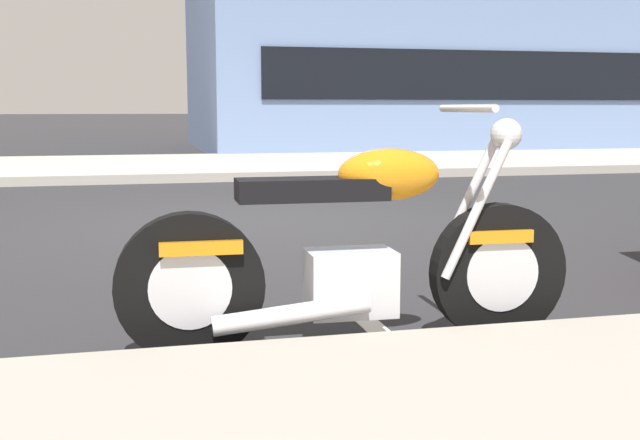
% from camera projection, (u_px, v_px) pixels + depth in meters
% --- Properties ---
extents(ground_plane, '(260.00, 260.00, 0.00)m').
position_uv_depth(ground_plane, '(257.00, 222.00, 7.67)').
color(ground_plane, '#28282B').
extents(parking_stall_stripe, '(0.12, 2.20, 0.01)m').
position_uv_depth(parking_stall_stripe, '(365.00, 318.00, 4.16)').
color(parking_stall_stripe, silver).
rests_on(parking_stall_stripe, ground).
extents(parked_motorcycle, '(2.13, 0.62, 1.13)m').
position_uv_depth(parked_motorcycle, '(355.00, 256.00, 3.60)').
color(parked_motorcycle, black).
rests_on(parked_motorcycle, ground).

